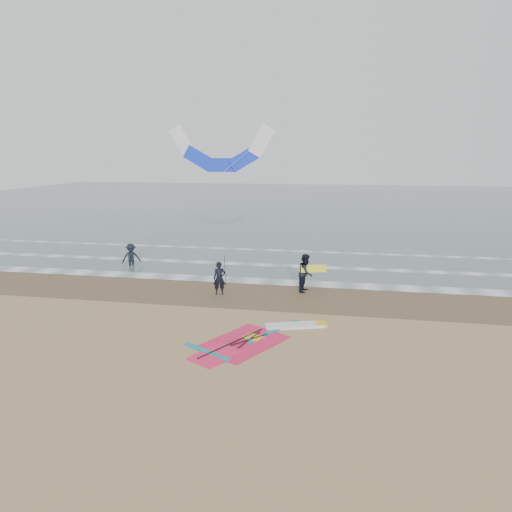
% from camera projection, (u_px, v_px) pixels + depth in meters
% --- Properties ---
extents(ground, '(120.00, 120.00, 0.00)m').
position_uv_depth(ground, '(268.00, 343.00, 17.22)').
color(ground, tan).
rests_on(ground, ground).
extents(sea_water, '(120.00, 80.00, 0.02)m').
position_uv_depth(sea_water, '(320.00, 204.00, 63.29)').
color(sea_water, '#47605E').
rests_on(sea_water, ground).
extents(wet_sand_band, '(120.00, 5.00, 0.01)m').
position_uv_depth(wet_sand_band, '(286.00, 295.00, 22.98)').
color(wet_sand_band, brown).
rests_on(wet_sand_band, ground).
extents(foam_waterline, '(120.00, 9.15, 0.02)m').
position_uv_depth(foam_waterline, '(294.00, 272.00, 27.24)').
color(foam_waterline, white).
rests_on(foam_waterline, ground).
extents(windsurf_rig, '(5.28, 5.00, 0.13)m').
position_uv_depth(windsurf_rig, '(259.00, 338.00, 17.62)').
color(windsurf_rig, white).
rests_on(windsurf_rig, ground).
extents(person_standing, '(0.70, 0.55, 1.69)m').
position_uv_depth(person_standing, '(219.00, 278.00, 22.93)').
color(person_standing, black).
rests_on(person_standing, ground).
extents(person_walking, '(0.91, 1.08, 1.97)m').
position_uv_depth(person_walking, '(306.00, 273.00, 23.43)').
color(person_walking, black).
rests_on(person_walking, ground).
extents(person_wading, '(1.33, 1.17, 1.78)m').
position_uv_depth(person_wading, '(131.00, 252.00, 28.72)').
color(person_wading, black).
rests_on(person_wading, ground).
extents(held_pole, '(0.17, 0.86, 1.82)m').
position_uv_depth(held_pole, '(225.00, 271.00, 22.79)').
color(held_pole, black).
rests_on(held_pole, ground).
extents(carried_kiteboard, '(1.30, 0.51, 0.39)m').
position_uv_depth(carried_kiteboard, '(314.00, 269.00, 23.21)').
color(carried_kiteboard, yellow).
rests_on(carried_kiteboard, ground).
extents(surf_kite, '(8.85, 2.20, 7.56)m').
position_uv_depth(surf_kite, '(221.00, 153.00, 28.40)').
color(surf_kite, white).
rests_on(surf_kite, ground).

